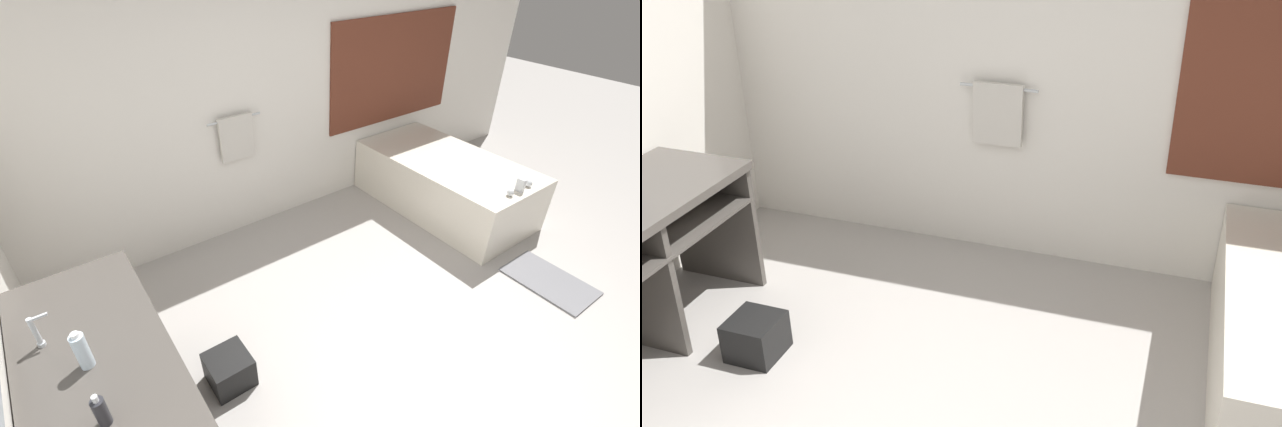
{
  "view_description": "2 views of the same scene",
  "coord_description": "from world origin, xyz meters",
  "views": [
    {
      "loc": [
        -1.75,
        -1.12,
        2.51
      ],
      "look_at": [
        -0.2,
        1.03,
        0.74
      ],
      "focal_mm": 24.0,
      "sensor_mm": 36.0,
      "label": 1
    },
    {
      "loc": [
        0.85,
        -1.95,
        2.47
      ],
      "look_at": [
        -0.21,
        1.19,
        0.76
      ],
      "focal_mm": 40.0,
      "sensor_mm": 36.0,
      "label": 2
    }
  ],
  "objects": [
    {
      "name": "wall_back_with_blinds",
      "position": [
        0.06,
        2.23,
        1.35
      ],
      "size": [
        7.4,
        0.13,
        2.7
      ],
      "color": "white",
      "rests_on": "ground_plane"
    },
    {
      "name": "waste_bin",
      "position": [
        -1.21,
        0.65,
        0.11
      ],
      "size": [
        0.27,
        0.27,
        0.23
      ],
      "color": "black",
      "rests_on": "ground_plane"
    }
  ]
}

